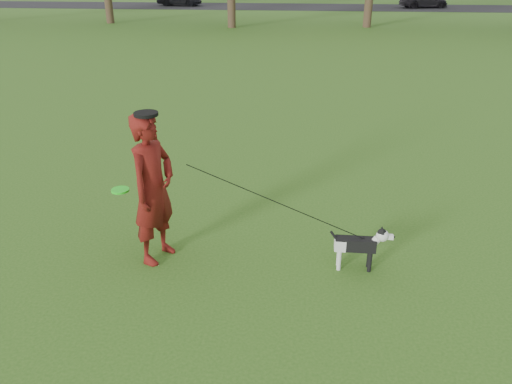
# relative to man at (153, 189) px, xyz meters

# --- Properties ---
(ground) EXTENTS (120.00, 120.00, 0.00)m
(ground) POSITION_rel_man_xyz_m (1.38, -0.47, -1.01)
(ground) COLOR #285116
(ground) RESTS_ON ground
(road) EXTENTS (120.00, 7.00, 0.02)m
(road) POSITION_rel_man_xyz_m (1.38, 39.53, -1.00)
(road) COLOR black
(road) RESTS_ON ground
(man) EXTENTS (0.71, 0.86, 2.03)m
(man) POSITION_rel_man_xyz_m (0.00, 0.00, 0.00)
(man) COLOR #54110C
(man) RESTS_ON ground
(dog) EXTENTS (0.82, 0.16, 0.63)m
(dog) POSITION_rel_man_xyz_m (2.69, -0.03, -0.63)
(dog) COLOR black
(dog) RESTS_ON ground
(car_right) EXTENTS (4.24, 2.51, 1.15)m
(car_right) POSITION_rel_man_xyz_m (11.32, 39.53, -0.42)
(car_right) COLOR black
(car_right) RESTS_ON road
(man_held_items) EXTENTS (3.34, 0.33, 1.62)m
(man_held_items) POSITION_rel_man_xyz_m (1.56, -0.04, -0.06)
(man_held_items) COLOR #1FE01C
(man_held_items) RESTS_ON ground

